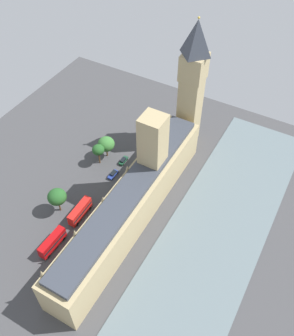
% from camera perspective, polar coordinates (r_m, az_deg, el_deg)
% --- Properties ---
extents(ground_plane, '(148.27, 148.27, 0.00)m').
position_cam_1_polar(ground_plane, '(129.04, -3.04, -7.16)').
color(ground_plane, '#424244').
extents(river_thames, '(30.47, 133.45, 0.25)m').
position_cam_1_polar(river_thames, '(122.47, 8.77, -12.39)').
color(river_thames, slate).
rests_on(river_thames, ground).
extents(parliament_building, '(11.91, 78.27, 33.21)m').
position_cam_1_polar(parliament_building, '(122.33, -1.99, -4.61)').
color(parliament_building, tan).
rests_on(parliament_building, ground).
extents(clock_tower, '(8.47, 8.47, 50.88)m').
position_cam_1_polar(clock_tower, '(139.12, 6.79, 12.51)').
color(clock_tower, tan).
rests_on(clock_tower, ground).
extents(car_dark_green_leading, '(1.96, 4.65, 1.74)m').
position_cam_1_polar(car_dark_green_leading, '(144.54, -3.59, 1.14)').
color(car_dark_green_leading, '#19472D').
rests_on(car_dark_green_leading, ground).
extents(car_blue_far_end, '(2.01, 4.84, 1.74)m').
position_cam_1_polar(car_blue_far_end, '(140.02, -5.13, -0.94)').
color(car_blue_far_end, navy).
rests_on(car_blue_far_end, ground).
extents(double_decker_bus_corner, '(2.79, 10.54, 4.75)m').
position_cam_1_polar(double_decker_bus_corner, '(128.64, -10.06, -6.40)').
color(double_decker_bus_corner, red).
rests_on(double_decker_bus_corner, ground).
extents(double_decker_bus_kerbside, '(2.85, 10.56, 4.75)m').
position_cam_1_polar(double_decker_bus_kerbside, '(123.54, -14.06, -10.79)').
color(double_decker_bus_kerbside, '#B20C0F').
rests_on(double_decker_bus_kerbside, ground).
extents(pedestrian_under_trees, '(0.54, 0.63, 1.60)m').
position_cam_1_polar(pedestrian_under_trees, '(127.84, -6.47, -7.70)').
color(pedestrian_under_trees, gray).
rests_on(pedestrian_under_trees, ground).
extents(pedestrian_midblock, '(0.63, 0.65, 1.54)m').
position_cam_1_polar(pedestrian_midblock, '(136.24, -2.56, -2.66)').
color(pedestrian_midblock, black).
rests_on(pedestrian_midblock, ground).
extents(plane_tree_by_river_gate, '(4.59, 4.59, 8.81)m').
position_cam_1_polar(plane_tree_by_river_gate, '(141.04, -7.34, 2.71)').
color(plane_tree_by_river_gate, brown).
rests_on(plane_tree_by_river_gate, ground).
extents(plane_tree_opposite_hall, '(6.32, 6.32, 9.80)m').
position_cam_1_polar(plane_tree_opposite_hall, '(128.10, -13.39, -4.26)').
color(plane_tree_opposite_hall, brown).
rests_on(plane_tree_opposite_hall, ground).
extents(plane_tree_near_tower, '(6.43, 6.43, 8.93)m').
position_cam_1_polar(plane_tree_near_tower, '(143.86, -6.17, 3.60)').
color(plane_tree_near_tower, brown).
rests_on(plane_tree_near_tower, ground).
extents(street_lamp_trailing, '(0.56, 0.56, 6.54)m').
position_cam_1_polar(street_lamp_trailing, '(130.29, -13.21, -4.83)').
color(street_lamp_trailing, black).
rests_on(street_lamp_trailing, ground).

